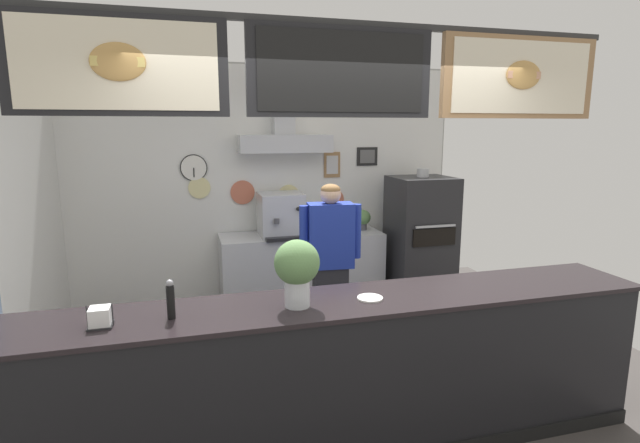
{
  "coord_description": "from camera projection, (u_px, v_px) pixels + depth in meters",
  "views": [
    {
      "loc": [
        -0.96,
        -3.21,
        2.11
      ],
      "look_at": [
        0.15,
        0.78,
        1.31
      ],
      "focal_mm": 27.52,
      "sensor_mm": 36.0,
      "label": 1
    }
  ],
  "objects": [
    {
      "name": "ground_plane",
      "position": [
        329.0,
        412.0,
        3.69
      ],
      "size": [
        6.33,
        6.33,
        0.0
      ],
      "primitive_type": "plane",
      "color": "#3F3A38"
    },
    {
      "name": "condiment_plate",
      "position": [
        370.0,
        298.0,
        3.12
      ],
      "size": [
        0.16,
        0.16,
        0.01
      ],
      "color": "white",
      "rests_on": "service_counter"
    },
    {
      "name": "back_wall_assembly",
      "position": [
        271.0,
        178.0,
        5.71
      ],
      "size": [
        4.63,
        3.0,
        2.83
      ],
      "color": "#9E9E99",
      "rests_on": "ground_plane"
    },
    {
      "name": "back_prep_counter",
      "position": [
        302.0,
        271.0,
        5.81
      ],
      "size": [
        1.88,
        0.62,
        0.89
      ],
      "color": "#B7BABF",
      "rests_on": "ground_plane"
    },
    {
      "name": "pizza_oven",
      "position": [
        420.0,
        241.0,
        5.85
      ],
      "size": [
        0.7,
        0.69,
        1.64
      ],
      "color": "#232326",
      "rests_on": "ground_plane"
    },
    {
      "name": "service_counter",
      "position": [
        347.0,
        374.0,
        3.22
      ],
      "size": [
        4.13,
        0.62,
        1.03
      ],
      "color": "black",
      "rests_on": "ground_plane"
    },
    {
      "name": "potted_oregano",
      "position": [
        308.0,
        222.0,
        5.73
      ],
      "size": [
        0.2,
        0.2,
        0.24
      ],
      "color": "#4C4C51",
      "rests_on": "back_prep_counter"
    },
    {
      "name": "espresso_machine",
      "position": [
        281.0,
        215.0,
        5.59
      ],
      "size": [
        0.49,
        0.57,
        0.49
      ],
      "color": "#B7BABF",
      "rests_on": "back_prep_counter"
    },
    {
      "name": "shop_worker",
      "position": [
        330.0,
        266.0,
        4.45
      ],
      "size": [
        0.56,
        0.26,
        1.62
      ],
      "rotation": [
        0.0,
        0.0,
        3.04
      ],
      "color": "#232328",
      "rests_on": "ground_plane"
    },
    {
      "name": "napkin_holder",
      "position": [
        100.0,
        318.0,
        2.69
      ],
      "size": [
        0.14,
        0.13,
        0.12
      ],
      "color": "#262628",
      "rests_on": "service_counter"
    },
    {
      "name": "basil_vase",
      "position": [
        297.0,
        269.0,
        2.96
      ],
      "size": [
        0.28,
        0.28,
        0.42
      ],
      "color": "silver",
      "rests_on": "service_counter"
    },
    {
      "name": "potted_thyme",
      "position": [
        362.0,
        218.0,
        5.92
      ],
      "size": [
        0.21,
        0.21,
        0.25
      ],
      "color": "#4C4C51",
      "rests_on": "back_prep_counter"
    },
    {
      "name": "pepper_grinder",
      "position": [
        171.0,
        299.0,
        2.79
      ],
      "size": [
        0.05,
        0.05,
        0.23
      ],
      "color": "black",
      "rests_on": "service_counter"
    }
  ]
}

